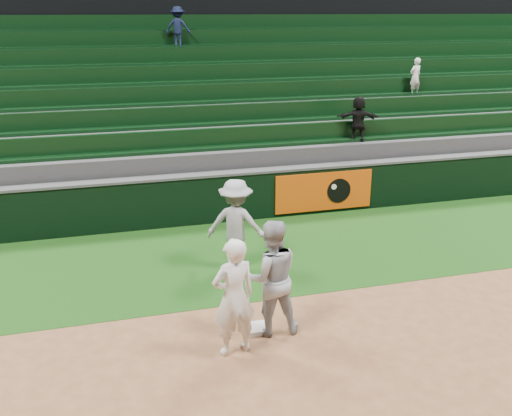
# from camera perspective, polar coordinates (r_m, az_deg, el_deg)

# --- Properties ---
(ground) EXTENTS (70.00, 70.00, 0.00)m
(ground) POSITION_cam_1_polar(r_m,az_deg,el_deg) (9.68, 1.04, -11.91)
(ground) COLOR brown
(ground) RESTS_ON ground
(foul_grass) EXTENTS (36.00, 4.20, 0.01)m
(foul_grass) POSITION_cam_1_polar(r_m,az_deg,el_deg) (12.26, -2.91, -4.87)
(foul_grass) COLOR #12380E
(foul_grass) RESTS_ON ground
(first_base) EXTENTS (0.39, 0.39, 0.08)m
(first_base) POSITION_cam_1_polar(r_m,az_deg,el_deg) (9.59, 0.11, -11.96)
(first_base) COLOR silver
(first_base) RESTS_ON ground
(first_baseman) EXTENTS (0.77, 0.58, 1.89)m
(first_baseman) POSITION_cam_1_polar(r_m,az_deg,el_deg) (8.62, -2.24, -8.91)
(first_baseman) COLOR white
(first_baseman) RESTS_ON ground
(baserunner) EXTENTS (0.98, 0.79, 1.94)m
(baserunner) POSITION_cam_1_polar(r_m,az_deg,el_deg) (9.16, 1.51, -6.94)
(baserunner) COLOR #A4A6AF
(baserunner) RESTS_ON ground
(base_coach) EXTENTS (1.38, 1.12, 1.85)m
(base_coach) POSITION_cam_1_polar(r_m,az_deg,el_deg) (11.44, -2.01, -1.62)
(base_coach) COLOR #999BA6
(base_coach) RESTS_ON foul_grass
(field_wall) EXTENTS (36.00, 0.45, 1.25)m
(field_wall) POSITION_cam_1_polar(r_m,az_deg,el_deg) (14.05, -4.80, 1.04)
(field_wall) COLOR black
(field_wall) RESTS_ON ground
(stadium_seating) EXTENTS (36.00, 5.95, 5.19)m
(stadium_seating) POSITION_cam_1_polar(r_m,az_deg,el_deg) (17.39, -7.34, 8.13)
(stadium_seating) COLOR #323234
(stadium_seating) RESTS_ON ground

